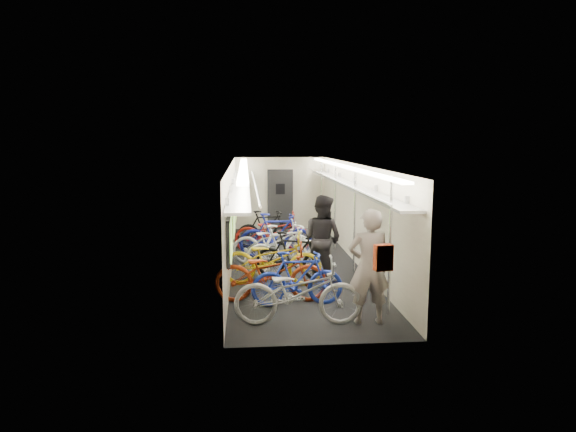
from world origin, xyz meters
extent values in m
plane|color=black|center=(0.00, 0.00, 0.00)|extent=(10.00, 10.00, 0.00)
plane|color=white|center=(0.00, 0.00, 2.40)|extent=(10.00, 10.00, 0.00)
plane|color=beige|center=(-1.50, 0.00, 1.20)|extent=(0.00, 10.00, 10.00)
plane|color=beige|center=(1.50, 0.00, 1.20)|extent=(0.00, 10.00, 10.00)
plane|color=beige|center=(0.00, 5.00, 1.20)|extent=(3.00, 0.00, 3.00)
plane|color=beige|center=(0.00, -5.00, 1.20)|extent=(3.00, 0.00, 3.00)
cube|color=black|center=(-1.46, -3.20, 1.25)|extent=(0.06, 1.10, 0.80)
cube|color=#8CC958|center=(-1.42, -3.20, 1.25)|extent=(0.02, 0.96, 0.66)
cube|color=black|center=(-1.46, -1.00, 1.25)|extent=(0.06, 1.10, 0.80)
cube|color=#8CC958|center=(-1.42, -1.00, 1.25)|extent=(0.02, 0.96, 0.66)
cube|color=black|center=(-1.46, 1.20, 1.25)|extent=(0.06, 1.10, 0.80)
cube|color=#8CC958|center=(-1.42, 1.20, 1.25)|extent=(0.02, 0.96, 0.66)
cube|color=black|center=(-1.46, 3.40, 1.25)|extent=(0.06, 1.10, 0.80)
cube|color=#8CC958|center=(-1.42, 3.40, 1.25)|extent=(0.02, 0.96, 0.66)
cube|color=yellow|center=(-1.45, -2.10, 1.30)|extent=(0.02, 0.22, 0.30)
cube|color=yellow|center=(-1.45, 0.10, 1.30)|extent=(0.02, 0.22, 0.30)
cube|color=yellow|center=(-1.45, 2.30, 1.30)|extent=(0.02, 0.22, 0.30)
cube|color=black|center=(0.00, 4.94, 1.00)|extent=(0.85, 0.08, 2.00)
cube|color=#999BA0|center=(-1.28, 0.00, 1.92)|extent=(0.40, 9.70, 0.05)
cube|color=#999BA0|center=(1.28, 0.00, 1.92)|extent=(0.40, 9.70, 0.05)
cylinder|color=silver|center=(-0.95, 0.00, 2.02)|extent=(0.04, 9.70, 0.04)
cylinder|color=silver|center=(0.95, 0.00, 2.02)|extent=(0.04, 9.70, 0.04)
cube|color=white|center=(-1.20, 0.00, 2.34)|extent=(0.18, 9.60, 0.04)
cube|color=white|center=(1.20, 0.00, 2.34)|extent=(0.18, 9.60, 0.04)
cylinder|color=silver|center=(1.25, -3.80, 1.20)|extent=(0.05, 0.05, 2.38)
cylinder|color=silver|center=(1.25, -1.00, 1.20)|extent=(0.05, 0.05, 2.38)
cylinder|color=silver|center=(1.25, 1.50, 1.20)|extent=(0.05, 0.05, 2.38)
cylinder|color=silver|center=(1.25, 4.00, 1.20)|extent=(0.05, 0.05, 2.38)
imported|color=#A09FA4|center=(-0.34, -4.13, 0.54)|extent=(2.10, 0.83, 1.09)
imported|color=#1C31AA|center=(-0.25, -3.18, 0.50)|extent=(1.70, 0.56, 1.01)
imported|color=#962D10|center=(-0.71, -2.90, 0.55)|extent=(2.12, 0.87, 1.09)
imported|color=black|center=(-0.16, -1.44, 0.52)|extent=(1.78, 1.14, 1.04)
imported|color=gold|center=(-0.64, -1.80, 0.54)|extent=(2.15, 1.02, 1.08)
imported|color=silver|center=(-0.32, -0.89, 0.56)|extent=(1.94, 1.11, 1.12)
imported|color=#AEAEB2|center=(-0.52, 0.18, 0.51)|extent=(2.01, 0.84, 1.03)
imported|color=navy|center=(-0.39, 0.77, 0.57)|extent=(1.91, 0.60, 1.14)
imported|color=maroon|center=(-0.44, 1.35, 0.53)|extent=(2.06, 0.79, 1.07)
imported|color=black|center=(-0.59, 2.06, 0.52)|extent=(1.79, 0.89, 1.03)
imported|color=gray|center=(0.81, -4.15, 0.94)|extent=(0.69, 0.46, 1.89)
imported|color=black|center=(0.43, -1.62, 0.92)|extent=(1.13, 1.12, 1.84)
cube|color=#A42D10|center=(0.82, -4.95, 1.28)|extent=(0.28, 0.18, 0.38)
camera|label=1|loc=(-1.16, -12.07, 2.97)|focal=32.00mm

